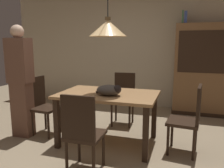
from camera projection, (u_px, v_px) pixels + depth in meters
name	position (u px, v px, depth m)	size (l,w,h in m)	color
ground	(99.00, 153.00, 3.06)	(10.00, 10.00, 0.00)	#998466
back_wall	(139.00, 44.00, 5.29)	(6.40, 0.10, 2.90)	beige
dining_table	(108.00, 100.00, 3.30)	(1.40, 0.90, 0.75)	#A87A4C
chair_far_back	(123.00, 96.00, 4.14)	(0.42, 0.42, 0.93)	black
chair_near_front	(82.00, 131.00, 2.50)	(0.41, 0.41, 0.93)	black
chair_left_side	(42.00, 103.00, 3.67)	(0.44, 0.44, 0.93)	black
chair_right_side	(190.00, 117.00, 2.97)	(0.44, 0.44, 0.93)	black
cat_sleeping	(110.00, 90.00, 3.12)	(0.39, 0.27, 0.16)	#4C4742
pendant_lamp	(108.00, 28.00, 3.12)	(0.52, 0.52, 1.30)	#E5B775
hutch_bookcase	(202.00, 72.00, 4.66)	(1.12, 0.45, 1.85)	brown
book_green_slim	(183.00, 17.00, 4.60)	(0.03, 0.20, 0.26)	#427A4C
book_blue_wide	(186.00, 18.00, 4.59)	(0.06, 0.24, 0.24)	#384C93
person_standing	(21.00, 82.00, 3.51)	(0.36, 0.22, 1.73)	brown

